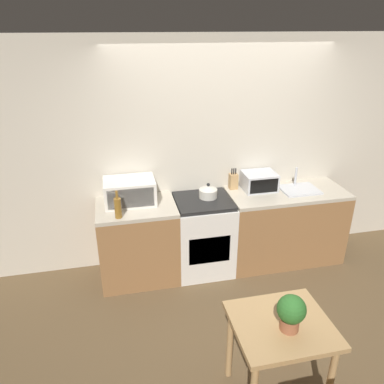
% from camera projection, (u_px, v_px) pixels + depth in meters
% --- Properties ---
extents(ground_plane, '(16.00, 16.00, 0.00)m').
position_uv_depth(ground_plane, '(248.00, 313.00, 3.78)').
color(ground_plane, brown).
extents(wall_back, '(10.00, 0.06, 2.60)m').
position_uv_depth(wall_back, '(219.00, 154.00, 4.33)').
color(wall_back, beige).
rests_on(wall_back, ground_plane).
extents(counter_left_run, '(0.85, 0.62, 0.90)m').
position_uv_depth(counter_left_run, '(138.00, 242.00, 4.18)').
color(counter_left_run, olive).
rests_on(counter_left_run, ground_plane).
extents(counter_right_run, '(1.38, 0.62, 0.90)m').
position_uv_depth(counter_right_run, '(284.00, 225.00, 4.52)').
color(counter_right_run, olive).
rests_on(counter_right_run, ground_plane).
extents(stove_range, '(0.64, 0.62, 0.90)m').
position_uv_depth(stove_range, '(203.00, 235.00, 4.32)').
color(stove_range, silver).
rests_on(stove_range, ground_plane).
extents(kettle, '(0.21, 0.21, 0.17)m').
position_uv_depth(kettle, '(208.00, 191.00, 4.16)').
color(kettle, beige).
rests_on(kettle, stove_range).
extents(microwave, '(0.54, 0.38, 0.26)m').
position_uv_depth(microwave, '(130.00, 191.00, 4.01)').
color(microwave, silver).
rests_on(microwave, counter_left_run).
extents(bottle, '(0.07, 0.07, 0.29)m').
position_uv_depth(bottle, '(118.00, 207.00, 3.71)').
color(bottle, olive).
rests_on(bottle, counter_left_run).
extents(knife_block, '(0.09, 0.09, 0.25)m').
position_uv_depth(knife_block, '(233.00, 181.00, 4.38)').
color(knife_block, tan).
rests_on(knife_block, counter_right_run).
extents(toaster_oven, '(0.38, 0.31, 0.21)m').
position_uv_depth(toaster_oven, '(259.00, 181.00, 4.35)').
color(toaster_oven, silver).
rests_on(toaster_oven, counter_right_run).
extents(sink_basin, '(0.43, 0.34, 0.24)m').
position_uv_depth(sink_basin, '(299.00, 189.00, 4.36)').
color(sink_basin, silver).
rests_on(sink_basin, counter_right_run).
extents(dining_table, '(0.70, 0.62, 0.74)m').
position_uv_depth(dining_table, '(280.00, 336.00, 2.71)').
color(dining_table, tan).
rests_on(dining_table, ground_plane).
extents(potted_plant, '(0.20, 0.20, 0.28)m').
position_uv_depth(potted_plant, '(291.00, 312.00, 2.54)').
color(potted_plant, '#9E5B3D').
rests_on(potted_plant, dining_table).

